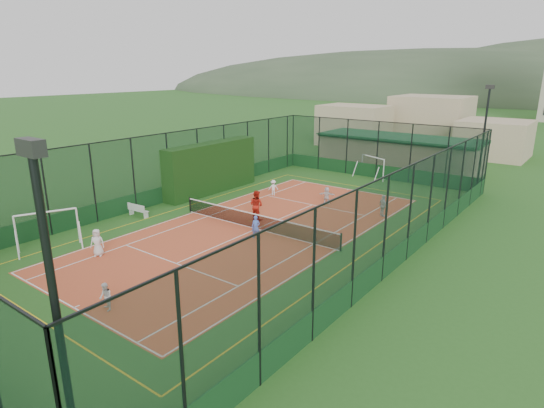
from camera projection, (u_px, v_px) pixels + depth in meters
The scene contains 19 objects.
ground at pixel (256, 229), 27.63m from camera, with size 300.00×300.00×0.00m, color #2A5E20.
court_slab at pixel (256, 229), 27.63m from camera, with size 11.17×23.97×0.01m, color #CA592C.
tennis_net at pixel (256, 221), 27.48m from camera, with size 11.67×0.12×1.06m, color black, non-canonical shape.
perimeter_fence at pixel (256, 189), 26.91m from camera, with size 18.12×34.12×5.00m, color black, non-canonical shape.
floodlight_se at pixel (62, 351), 8.79m from camera, with size 0.60×0.26×8.25m, color black, non-canonical shape.
floodlight_ne at pixel (483, 141), 34.20m from camera, with size 0.60×0.26×8.25m, color black, non-canonical shape.
clubhouse at pixel (399, 152), 44.02m from camera, with size 15.20×7.20×3.15m, color tan, non-canonical shape.
hedge_left at pixel (211, 168), 35.47m from camera, with size 1.34×8.91×3.90m, color black.
white_bench at pixel (138, 210), 29.91m from camera, with size 1.59×0.44×0.90m, color white, non-canonical shape.
futsal_goal_near at pixel (48, 230), 24.52m from camera, with size 0.91×3.14×2.02m, color white, non-canonical shape.
futsal_goal_far at pixel (372, 168), 40.16m from camera, with size 2.99×0.87×1.93m, color white, non-canonical shape.
child_near_left at pixel (97, 243), 23.50m from camera, with size 0.71×0.46×1.45m, color white.
child_near_mid at pixel (256, 227), 25.98m from camera, with size 0.49×0.32×1.33m, color #4C72D8.
child_near_right at pixel (106, 297), 18.18m from camera, with size 0.57×0.45×1.18m, color silver.
child_far_left at pixel (273, 188), 34.84m from camera, with size 0.78×0.45×1.20m, color white.
child_far_right at pixel (383, 206), 29.82m from camera, with size 0.85×0.35×1.45m, color silver.
child_far_back at pixel (327, 195), 32.66m from camera, with size 1.15×0.37×1.24m, color white.
coach at pixel (256, 205), 29.11m from camera, with size 0.94×0.73×1.93m, color #B51F13.
tennis_balls at pixel (266, 224), 28.39m from camera, with size 3.59×1.06×0.07m.
Camera 1 is at (16.42, -20.22, 9.38)m, focal length 30.00 mm.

